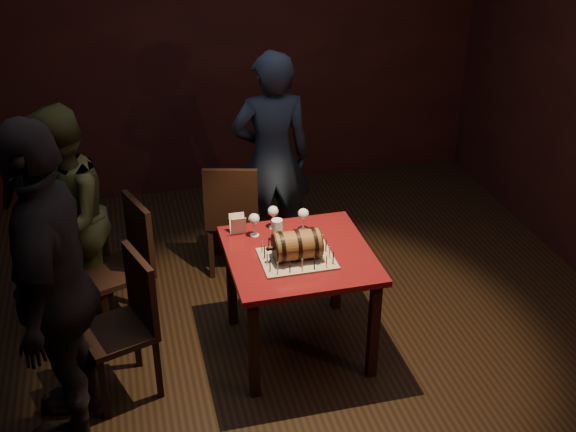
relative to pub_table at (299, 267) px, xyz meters
The scene contains 16 objects.
room_shell 0.77m from the pub_table, 149.05° to the left, with size 5.04×5.04×2.80m.
pub_table is the anchor object (origin of this frame).
cake_board 0.14m from the pub_table, 114.34° to the right, with size 0.45×0.35×0.01m, color gray.
barrel_cake 0.23m from the pub_table, 114.72° to the right, with size 0.34×0.20×0.20m.
birthday_candles 0.18m from the pub_table, 114.34° to the right, with size 0.40×0.30×0.09m.
wine_glass_left 0.42m from the pub_table, 129.98° to the left, with size 0.07×0.07×0.16m.
wine_glass_mid 0.42m from the pub_table, 104.16° to the left, with size 0.07×0.07×0.16m.
wine_glass_right 0.36m from the pub_table, 69.81° to the left, with size 0.07×0.07×0.16m.
pint_of_ale 0.27m from the pub_table, 119.16° to the left, with size 0.07×0.07×0.15m.
menu_card 0.50m from the pub_table, 135.11° to the left, with size 0.10×0.05×0.13m, color white, non-canonical shape.
chair_back 1.07m from the pub_table, 103.35° to the left, with size 0.49×0.49×0.93m.
chair_left_rear 1.20m from the pub_table, 151.66° to the left, with size 0.51×0.51×0.93m.
chair_left_front 1.10m from the pub_table, behind, with size 0.51×0.51×0.93m.
person_back 1.25m from the pub_table, 85.08° to the left, with size 0.62×0.41×1.70m, color #1A2335.
person_left_rear 1.61m from the pub_table, 153.32° to the left, with size 0.77×0.60×1.57m, color #383C1E.
person_left_front 1.52m from the pub_table, 166.16° to the right, with size 1.13×0.47×1.92m, color black.
Camera 1 is at (-0.88, -3.80, 3.12)m, focal length 45.00 mm.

